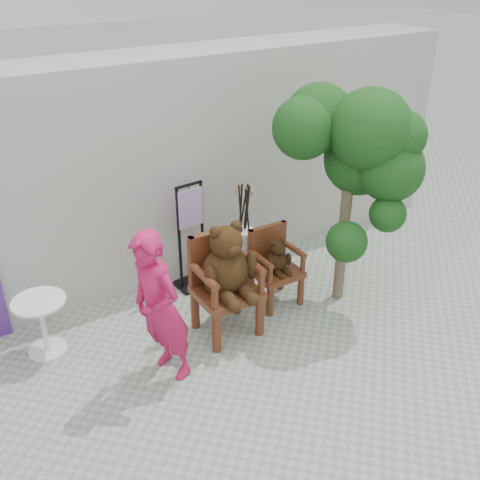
{
  "coord_description": "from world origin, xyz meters",
  "views": [
    {
      "loc": [
        -2.91,
        -3.58,
        4.24
      ],
      "look_at": [
        0.29,
        1.63,
        0.95
      ],
      "focal_mm": 42.0,
      "sensor_mm": 36.0,
      "label": 1
    }
  ],
  "objects_px": {
    "stool_bucket": "(244,242)",
    "tree": "(359,147)",
    "person": "(160,308)",
    "chair_small": "(274,261)",
    "cafe_table": "(42,320)",
    "chair_big": "(226,271)",
    "display_stand": "(192,248)"
  },
  "relations": [
    {
      "from": "stool_bucket",
      "to": "tree",
      "type": "bearing_deg",
      "value": -46.43
    },
    {
      "from": "person",
      "to": "stool_bucket",
      "type": "xyz_separation_m",
      "value": [
        1.75,
        1.17,
        -0.26
      ]
    },
    {
      "from": "chair_small",
      "to": "cafe_table",
      "type": "xyz_separation_m",
      "value": [
        -2.84,
        0.5,
        -0.14
      ]
    },
    {
      "from": "person",
      "to": "stool_bucket",
      "type": "relative_size",
      "value": 1.24
    },
    {
      "from": "chair_big",
      "to": "tree",
      "type": "bearing_deg",
      "value": -6.65
    },
    {
      "from": "cafe_table",
      "to": "tree",
      "type": "bearing_deg",
      "value": -14.24
    },
    {
      "from": "chair_small",
      "to": "cafe_table",
      "type": "relative_size",
      "value": 1.44
    },
    {
      "from": "person",
      "to": "display_stand",
      "type": "relative_size",
      "value": 1.19
    },
    {
      "from": "chair_big",
      "to": "person",
      "type": "distance_m",
      "value": 1.06
    },
    {
      "from": "display_stand",
      "to": "stool_bucket",
      "type": "distance_m",
      "value": 0.71
    },
    {
      "from": "stool_bucket",
      "to": "tree",
      "type": "height_order",
      "value": "tree"
    },
    {
      "from": "chair_big",
      "to": "chair_small",
      "type": "height_order",
      "value": "chair_big"
    },
    {
      "from": "stool_bucket",
      "to": "chair_small",
      "type": "bearing_deg",
      "value": -79.22
    },
    {
      "from": "person",
      "to": "display_stand",
      "type": "xyz_separation_m",
      "value": [
        1.11,
        1.47,
        -0.32
      ]
    },
    {
      "from": "chair_small",
      "to": "cafe_table",
      "type": "distance_m",
      "value": 2.89
    },
    {
      "from": "display_stand",
      "to": "tree",
      "type": "height_order",
      "value": "tree"
    },
    {
      "from": "chair_big",
      "to": "chair_small",
      "type": "xyz_separation_m",
      "value": [
        0.86,
        0.24,
        -0.25
      ]
    },
    {
      "from": "cafe_table",
      "to": "display_stand",
      "type": "bearing_deg",
      "value": 9.92
    },
    {
      "from": "chair_small",
      "to": "stool_bucket",
      "type": "xyz_separation_m",
      "value": [
        -0.11,
        0.57,
        0.06
      ]
    },
    {
      "from": "chair_small",
      "to": "cafe_table",
      "type": "bearing_deg",
      "value": 170.02
    },
    {
      "from": "person",
      "to": "stool_bucket",
      "type": "height_order",
      "value": "person"
    },
    {
      "from": "person",
      "to": "display_stand",
      "type": "bearing_deg",
      "value": 126.18
    },
    {
      "from": "chair_small",
      "to": "tree",
      "type": "relative_size",
      "value": 0.36
    },
    {
      "from": "chair_big",
      "to": "chair_small",
      "type": "bearing_deg",
      "value": 15.34
    },
    {
      "from": "stool_bucket",
      "to": "display_stand",
      "type": "bearing_deg",
      "value": 155.02
    },
    {
      "from": "person",
      "to": "tree",
      "type": "height_order",
      "value": "tree"
    },
    {
      "from": "stool_bucket",
      "to": "chair_big",
      "type": "bearing_deg",
      "value": -133.11
    },
    {
      "from": "chair_small",
      "to": "person",
      "type": "xyz_separation_m",
      "value": [
        -1.86,
        -0.6,
        0.32
      ]
    },
    {
      "from": "chair_small",
      "to": "display_stand",
      "type": "height_order",
      "value": "display_stand"
    },
    {
      "from": "chair_big",
      "to": "tree",
      "type": "distance_m",
      "value": 2.13
    },
    {
      "from": "chair_big",
      "to": "tree",
      "type": "height_order",
      "value": "tree"
    },
    {
      "from": "display_stand",
      "to": "cafe_table",
      "type": "bearing_deg",
      "value": -175.6
    }
  ]
}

